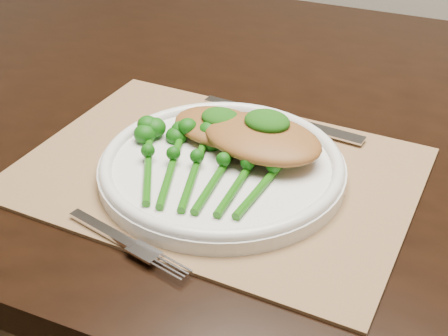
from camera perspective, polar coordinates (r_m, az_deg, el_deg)
The scene contains 10 objects.
dining_table at distance 1.09m, azimuth 7.00°, elevation -12.71°, with size 1.71×1.12×0.75m.
placemat at distance 0.73m, azimuth -0.63°, elevation -0.36°, with size 0.45×0.33×0.00m, color #8F6C48.
dinner_plate at distance 0.71m, azimuth -0.19°, elevation 0.20°, with size 0.28×0.28×0.03m.
knife at distance 0.84m, azimuth 3.85°, elevation 4.82°, with size 0.23×0.03×0.01m.
fork at distance 0.62m, azimuth -8.19°, elevation -7.13°, with size 0.16×0.03×0.00m.
chicken_fillet_left at distance 0.76m, azimuth -0.29°, elevation 3.78°, with size 0.12×0.09×0.02m, color #935D2A.
chicken_fillet_right at distance 0.72m, azimuth 3.53°, elevation 2.73°, with size 0.15×0.10×0.03m, color #935D2A.
pesto_dollop_left at distance 0.75m, azimuth -0.34°, elevation 4.65°, with size 0.05×0.04×0.02m, color #0E3E08.
pesto_dollop_right at distance 0.72m, azimuth 3.96°, elevation 4.29°, with size 0.05×0.05×0.02m, color #0E3E08.
broccolini_bundle at distance 0.69m, azimuth -1.71°, elevation -0.61°, with size 0.20×0.22×0.04m.
Camera 1 is at (0.24, -0.60, 1.16)m, focal length 50.00 mm.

